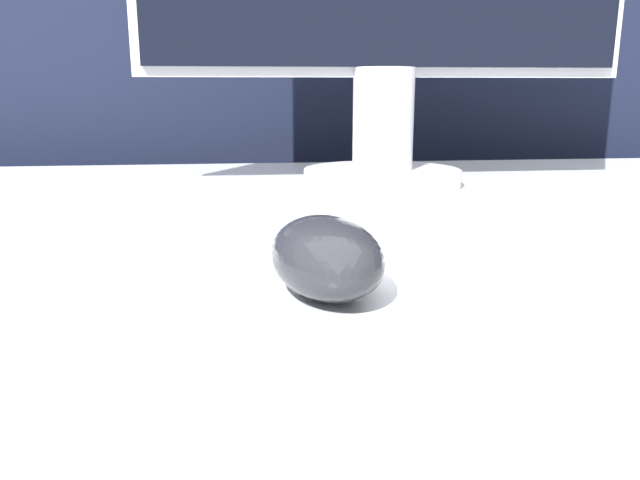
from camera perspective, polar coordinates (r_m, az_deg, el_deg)
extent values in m
cube|color=black|center=(1.18, -3.35, 6.83)|extent=(5.00, 0.03, 1.43)
ellipsoid|color=#232328|center=(0.37, 0.56, -1.50)|extent=(0.08, 0.11, 0.05)
cube|color=white|center=(0.55, -0.18, 1.91)|extent=(0.41, 0.15, 0.02)
cube|color=silver|center=(0.55, -0.18, 3.14)|extent=(0.38, 0.13, 0.01)
cylinder|color=silver|center=(0.80, 5.67, 5.76)|extent=(0.20, 0.20, 0.02)
cylinder|color=silver|center=(0.80, 5.80, 10.94)|extent=(0.08, 0.08, 0.13)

